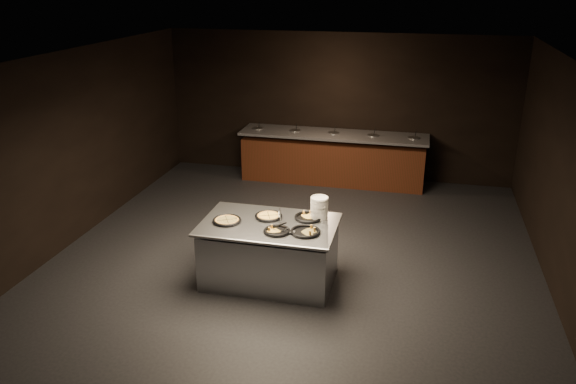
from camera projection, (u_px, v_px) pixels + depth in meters
name	position (u px, v px, depth m)	size (l,w,h in m)	color
room	(293.00, 168.00, 7.65)	(7.02, 8.02, 2.92)	black
salad_bar	(332.00, 161.00, 11.25)	(3.70, 0.83, 1.18)	#4E1D12
serving_counter	(269.00, 253.00, 7.57)	(1.79, 1.15, 0.86)	silver
plate_stack	(319.00, 208.00, 7.51)	(0.24, 0.24, 0.30)	silver
pan_veggie_whole	(227.00, 220.00, 7.44)	(0.38, 0.38, 0.04)	black
pan_cheese_whole	(269.00, 216.00, 7.58)	(0.37, 0.37, 0.04)	black
pan_cheese_slices_a	(308.00, 217.00, 7.54)	(0.38, 0.38, 0.04)	black
pan_cheese_slices_b	(277.00, 231.00, 7.14)	(0.34, 0.34, 0.04)	black
pan_veggie_slices	(305.00, 231.00, 7.12)	(0.39, 0.39, 0.04)	black
server_left	(280.00, 215.00, 7.49)	(0.17, 0.30, 0.15)	silver
server_right	(283.00, 227.00, 7.12)	(0.30, 0.09, 0.14)	silver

